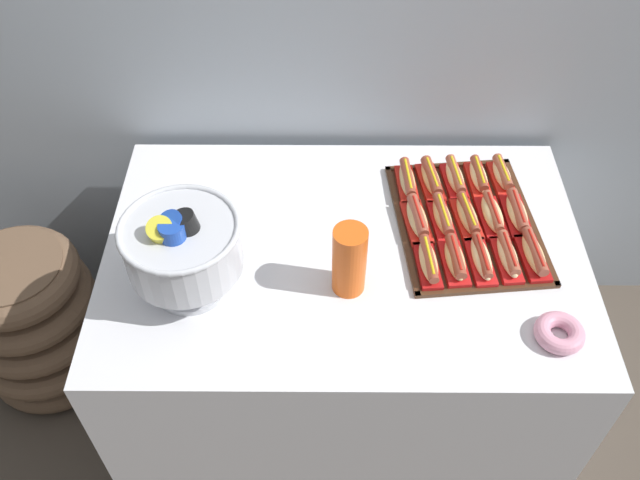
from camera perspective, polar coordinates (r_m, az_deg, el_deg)
ground_plane at (r=2.62m, az=1.62°, el=-12.38°), size 10.00×10.00×0.00m
buffet_table at (r=2.26m, az=1.84°, el=-7.12°), size 1.39×0.93×0.80m
floor_vase at (r=2.63m, az=-22.56°, el=-6.25°), size 0.51×0.51×1.03m
serving_tray at (r=2.07m, az=12.12°, el=1.39°), size 0.45×0.56×0.01m
hot_dog_0 at (r=1.91m, az=9.07°, el=-1.84°), size 0.07×0.17×0.06m
hot_dog_1 at (r=1.93m, az=11.24°, el=-1.65°), size 0.08×0.17×0.06m
hot_dog_2 at (r=1.95m, az=13.36°, el=-1.54°), size 0.07×0.18×0.06m
hot_dog_3 at (r=1.97m, az=15.46°, el=-1.32°), size 0.07×0.18×0.06m
hot_dog_4 at (r=2.00m, az=17.49°, el=-1.17°), size 0.08×0.18×0.06m
hot_dog_5 at (r=2.01m, az=8.15°, el=1.75°), size 0.09×0.19×0.06m
hot_dog_6 at (r=2.03m, az=10.22°, el=1.88°), size 0.08×0.17×0.06m
hot_dog_7 at (r=2.05m, az=12.24°, el=1.96°), size 0.09×0.18×0.06m
hot_dog_8 at (r=2.07m, az=14.23°, el=2.07°), size 0.08×0.18×0.06m
hot_dog_9 at (r=2.10m, az=16.18°, el=2.18°), size 0.07×0.18×0.06m
hot_dog_10 at (r=2.13m, az=7.33°, el=4.95°), size 0.07×0.17×0.06m
hot_dog_11 at (r=2.14m, az=9.30°, el=5.04°), size 0.09×0.18×0.06m
hot_dog_12 at (r=2.16m, az=11.24°, el=5.14°), size 0.08×0.17×0.06m
hot_dog_13 at (r=2.18m, az=13.14°, el=5.19°), size 0.07×0.16×0.06m
hot_dog_14 at (r=2.21m, az=15.01°, el=5.27°), size 0.07×0.16×0.06m
punch_bowl at (r=1.79m, az=-11.47°, el=-0.51°), size 0.31×0.31×0.29m
cup_stack at (r=1.79m, az=2.48°, el=-1.72°), size 0.09×0.09×0.22m
donut at (r=1.86m, az=19.43°, el=-7.35°), size 0.13×0.13×0.04m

